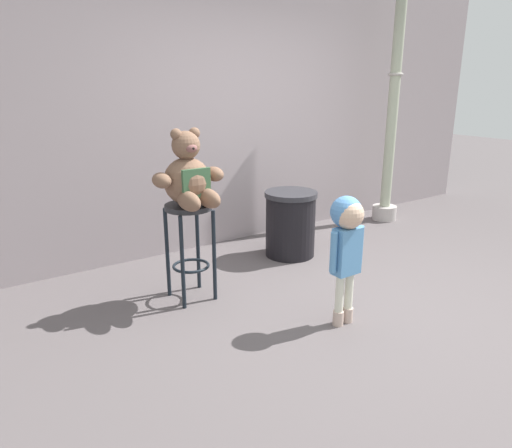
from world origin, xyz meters
The scene contains 7 objects.
ground_plane centered at (0.00, 0.00, 0.00)m, with size 24.00×24.00×0.00m, color #595253.
building_wall centered at (0.00, 2.22, 1.96)m, with size 7.93×0.30×3.92m, color #9B8E92.
bar_stool_with_teddy centered at (-1.11, 0.98, 0.57)m, with size 0.38×0.38×0.80m.
teddy_bear centered at (-1.11, 0.95, 1.01)m, with size 0.58×0.52×0.59m.
child_walking centered at (-0.39, -0.04, 0.70)m, with size 0.31×0.24×0.97m.
trash_bin centered at (0.18, 1.31, 0.34)m, with size 0.53×0.53×0.67m.
lamppost centered at (2.01, 1.65, 1.27)m, with size 0.31×0.31×3.14m.
Camera 1 is at (-2.70, -2.27, 1.73)m, focal length 33.02 mm.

